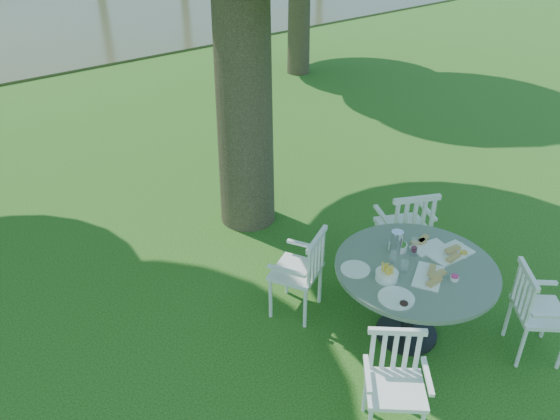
# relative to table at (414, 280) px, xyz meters

# --- Properties ---
(ground) EXTENTS (140.00, 140.00, 0.00)m
(ground) POSITION_rel_table_xyz_m (-0.37, 1.20, -0.64)
(ground) COLOR #15410D
(ground) RESTS_ON ground
(table) EXTENTS (1.40, 1.40, 0.79)m
(table) POSITION_rel_table_xyz_m (0.00, 0.00, 0.00)
(table) COLOR black
(table) RESTS_ON ground
(chair_ne) EXTENTS (0.65, 0.64, 0.98)m
(chair_ne) POSITION_rel_table_xyz_m (0.74, 0.66, -0.06)
(chair_ne) COLOR white
(chair_ne) RESTS_ON ground
(chair_nw) EXTENTS (0.59, 0.58, 0.90)m
(chair_nw) POSITION_rel_table_xyz_m (-0.52, 0.85, -0.11)
(chair_nw) COLOR white
(chair_nw) RESTS_ON ground
(chair_sw) EXTENTS (0.58, 0.58, 0.85)m
(chair_sw) POSITION_rel_table_xyz_m (-0.86, -0.52, -0.14)
(chair_sw) COLOR white
(chair_sw) RESTS_ON ground
(chair_se) EXTENTS (0.60, 0.60, 0.87)m
(chair_se) POSITION_rel_table_xyz_m (0.62, -0.78, -0.12)
(chair_se) COLOR white
(chair_se) RESTS_ON ground
(tableware) EXTENTS (1.21, 0.78, 0.21)m
(tableware) POSITION_rel_table_xyz_m (-0.06, 0.07, 0.19)
(tableware) COLOR white
(tableware) RESTS_ON table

